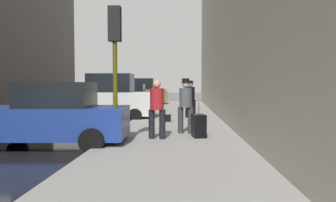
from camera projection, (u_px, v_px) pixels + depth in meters
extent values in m
cube|color=gray|center=(175.00, 135.00, 10.81)|extent=(4.00, 40.00, 0.15)
cube|color=navy|center=(50.00, 122.00, 9.06)|extent=(4.27, 2.00, 0.84)
cube|color=black|center=(57.00, 95.00, 9.03)|extent=(1.95, 1.64, 0.70)
cylinder|color=black|center=(17.00, 131.00, 10.01)|extent=(0.65, 0.25, 0.64)
cylinder|color=black|center=(106.00, 131.00, 9.99)|extent=(0.65, 0.25, 0.64)
cylinder|color=black|center=(92.00, 141.00, 8.15)|extent=(0.65, 0.25, 0.64)
cube|color=silver|center=(107.00, 103.00, 15.81)|extent=(4.61, 1.87, 1.10)
cube|color=black|center=(111.00, 83.00, 15.75)|extent=(2.08, 1.58, 0.90)
cylinder|color=black|center=(82.00, 112.00, 16.81)|extent=(0.64, 0.22, 0.64)
cylinder|color=black|center=(70.00, 115.00, 14.97)|extent=(0.64, 0.22, 0.64)
cylinder|color=black|center=(140.00, 112.00, 16.69)|extent=(0.64, 0.22, 0.64)
cylinder|color=black|center=(135.00, 116.00, 14.85)|extent=(0.64, 0.22, 0.64)
cube|color=#193828|center=(127.00, 101.00, 21.37)|extent=(4.24, 1.94, 0.84)
cube|color=black|center=(130.00, 89.00, 21.33)|extent=(1.93, 1.61, 0.70)
cylinder|color=black|center=(109.00, 105.00, 22.34)|extent=(0.65, 0.24, 0.64)
cylinder|color=black|center=(103.00, 107.00, 20.50)|extent=(0.65, 0.24, 0.64)
cylinder|color=black|center=(149.00, 105.00, 22.28)|extent=(0.65, 0.24, 0.64)
cylinder|color=black|center=(146.00, 107.00, 20.45)|extent=(0.65, 0.24, 0.64)
cube|color=brown|center=(139.00, 96.00, 27.11)|extent=(4.66, 2.00, 1.10)
cube|color=black|center=(141.00, 84.00, 27.06)|extent=(2.12, 1.63, 0.90)
cylinder|color=black|center=(122.00, 101.00, 28.07)|extent=(0.65, 0.24, 0.64)
cylinder|color=black|center=(119.00, 102.00, 26.23)|extent=(0.65, 0.24, 0.64)
cylinder|color=black|center=(157.00, 101.00, 28.04)|extent=(0.65, 0.24, 0.64)
cylinder|color=black|center=(156.00, 102.00, 26.20)|extent=(0.65, 0.24, 0.64)
cube|color=#B7BABF|center=(147.00, 95.00, 33.50)|extent=(4.25, 1.95, 0.84)
cube|color=black|center=(149.00, 88.00, 33.45)|extent=(1.93, 1.61, 0.70)
cylinder|color=black|center=(135.00, 98.00, 34.53)|extent=(0.65, 0.24, 0.64)
cylinder|color=black|center=(132.00, 99.00, 32.70)|extent=(0.65, 0.24, 0.64)
cylinder|color=black|center=(161.00, 98.00, 34.34)|extent=(0.65, 0.24, 0.64)
cylinder|color=black|center=(159.00, 99.00, 32.51)|extent=(0.65, 0.24, 0.64)
cylinder|color=red|center=(151.00, 107.00, 18.72)|extent=(0.22, 0.22, 0.55)
sphere|color=red|center=(151.00, 102.00, 18.71)|extent=(0.20, 0.20, 0.20)
cylinder|color=red|center=(148.00, 107.00, 18.73)|extent=(0.10, 0.09, 0.09)
cylinder|color=red|center=(154.00, 107.00, 18.71)|extent=(0.10, 0.09, 0.09)
cylinder|color=#514C0F|center=(115.00, 76.00, 8.55)|extent=(0.12, 0.12, 3.60)
cube|color=black|center=(115.00, 24.00, 8.48)|extent=(0.32, 0.24, 0.90)
sphere|color=red|center=(116.00, 14.00, 8.60)|extent=(0.14, 0.14, 0.14)
sphere|color=yellow|center=(116.00, 25.00, 8.62)|extent=(0.14, 0.14, 0.14)
sphere|color=green|center=(116.00, 36.00, 8.63)|extent=(0.14, 0.14, 0.14)
cylinder|color=#333338|center=(181.00, 120.00, 10.62)|extent=(0.20, 0.20, 0.85)
cylinder|color=#333338|center=(190.00, 120.00, 10.57)|extent=(0.20, 0.20, 0.85)
cylinder|color=#4C5156|center=(186.00, 98.00, 10.56)|extent=(0.44, 0.44, 0.62)
sphere|color=beige|center=(186.00, 84.00, 10.53)|extent=(0.24, 0.24, 0.24)
cylinder|color=black|center=(186.00, 82.00, 10.53)|extent=(0.34, 0.34, 0.02)
cylinder|color=black|center=(186.00, 80.00, 10.53)|extent=(0.23, 0.23, 0.11)
cylinder|color=black|center=(187.00, 109.00, 15.67)|extent=(0.21, 0.21, 0.85)
cylinder|color=black|center=(194.00, 109.00, 15.71)|extent=(0.21, 0.21, 0.85)
cylinder|color=black|center=(191.00, 93.00, 15.65)|extent=(0.46, 0.46, 0.62)
sphere|color=beige|center=(191.00, 84.00, 15.63)|extent=(0.24, 0.24, 0.24)
cylinder|color=black|center=(191.00, 83.00, 15.63)|extent=(0.34, 0.34, 0.02)
cylinder|color=black|center=(191.00, 82.00, 15.62)|extent=(0.23, 0.23, 0.11)
cylinder|color=black|center=(152.00, 124.00, 9.55)|extent=(0.21, 0.21, 0.85)
cylinder|color=black|center=(162.00, 124.00, 9.48)|extent=(0.21, 0.21, 0.85)
cylinder|color=#A51E23|center=(157.00, 99.00, 9.48)|extent=(0.46, 0.46, 0.62)
sphere|color=tan|center=(157.00, 84.00, 9.46)|extent=(0.24, 0.24, 0.24)
cube|color=black|center=(199.00, 126.00, 9.81)|extent=(0.45, 0.61, 0.68)
cylinder|color=#333333|center=(199.00, 109.00, 9.78)|extent=(0.02, 0.02, 0.36)
cube|color=black|center=(167.00, 118.00, 14.09)|extent=(0.32, 0.44, 0.28)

